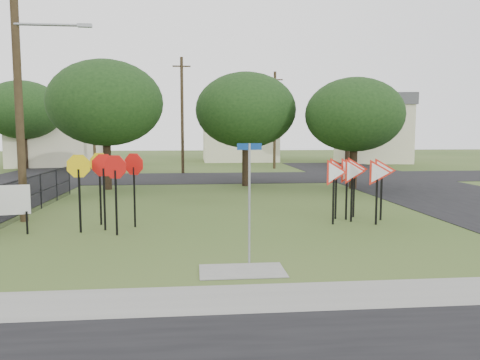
% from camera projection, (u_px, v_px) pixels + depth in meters
% --- Properties ---
extents(ground, '(140.00, 140.00, 0.00)m').
position_uv_depth(ground, '(234.00, 247.00, 13.33)').
color(ground, '#364F1D').
extents(sidewalk, '(30.00, 1.60, 0.02)m').
position_uv_depth(sidewalk, '(252.00, 298.00, 9.17)').
color(sidewalk, gray).
rests_on(sidewalk, ground).
extents(planting_strip, '(30.00, 0.80, 0.02)m').
position_uv_depth(planting_strip, '(260.00, 323.00, 7.98)').
color(planting_strip, '#364F1D').
rests_on(planting_strip, ground).
extents(street_right, '(8.00, 50.00, 0.02)m').
position_uv_depth(street_right, '(446.00, 194.00, 24.39)').
color(street_right, black).
rests_on(street_right, ground).
extents(street_far, '(60.00, 8.00, 0.02)m').
position_uv_depth(street_far, '(210.00, 178.00, 33.13)').
color(street_far, black).
rests_on(street_far, ground).
extents(curb_pad, '(2.00, 1.20, 0.02)m').
position_uv_depth(curb_pad, '(242.00, 271.00, 10.95)').
color(curb_pad, gray).
rests_on(curb_pad, ground).
extents(street_name_sign, '(0.61, 0.11, 2.98)m').
position_uv_depth(street_name_sign, '(249.00, 195.00, 11.44)').
color(street_name_sign, '#94979C').
rests_on(street_name_sign, ground).
extents(stop_sign_cluster, '(2.40, 2.09, 2.56)m').
position_uv_depth(stop_sign_cluster, '(106.00, 173.00, 15.44)').
color(stop_sign_cluster, black).
rests_on(stop_sign_cluster, ground).
extents(yield_sign_cluster, '(3.03, 1.65, 2.36)m').
position_uv_depth(yield_sign_cluster, '(355.00, 174.00, 17.02)').
color(yield_sign_cluster, black).
rests_on(yield_sign_cluster, ground).
extents(info_board, '(1.25, 0.31, 1.58)m').
position_uv_depth(info_board, '(9.00, 202.00, 14.80)').
color(info_board, black).
rests_on(info_board, ground).
extents(utility_pole_main, '(3.55, 0.33, 10.00)m').
position_uv_depth(utility_pole_main, '(19.00, 77.00, 16.54)').
color(utility_pole_main, '#3D301C').
rests_on(utility_pole_main, ground).
extents(far_pole_a, '(1.40, 0.24, 9.00)m').
position_uv_depth(far_pole_a, '(182.00, 115.00, 36.42)').
color(far_pole_a, '#3D301C').
rests_on(far_pole_a, ground).
extents(far_pole_b, '(1.40, 0.24, 8.50)m').
position_uv_depth(far_pole_b, '(275.00, 119.00, 41.18)').
color(far_pole_b, '#3D301C').
rests_on(far_pole_b, ground).
extents(far_pole_c, '(1.40, 0.24, 9.00)m').
position_uv_depth(far_pole_c, '(93.00, 117.00, 41.59)').
color(far_pole_c, '#3D301C').
rests_on(far_pole_c, ground).
extents(fence_run, '(0.05, 11.55, 1.50)m').
position_uv_depth(fence_run, '(31.00, 194.00, 18.70)').
color(fence_run, black).
rests_on(fence_run, ground).
extents(house_left, '(10.58, 8.88, 7.20)m').
position_uv_depth(house_left, '(60.00, 128.00, 45.26)').
color(house_left, '#EDE8BF').
rests_on(house_left, ground).
extents(house_mid, '(8.40, 8.40, 6.20)m').
position_uv_depth(house_mid, '(239.00, 133.00, 52.99)').
color(house_mid, '#EDE8BF').
rests_on(house_mid, ground).
extents(house_right, '(8.30, 8.30, 7.20)m').
position_uv_depth(house_right, '(372.00, 128.00, 50.34)').
color(house_right, '#EDE8BF').
rests_on(house_right, ground).
extents(tree_near_left, '(6.40, 6.40, 7.27)m').
position_uv_depth(tree_near_left, '(106.00, 103.00, 26.11)').
color(tree_near_left, black).
rests_on(tree_near_left, ground).
extents(tree_near_mid, '(6.00, 6.00, 6.80)m').
position_uv_depth(tree_near_mid, '(246.00, 110.00, 27.91)').
color(tree_near_mid, black).
rests_on(tree_near_mid, ground).
extents(tree_near_right, '(5.60, 5.60, 6.33)m').
position_uv_depth(tree_near_right, '(354.00, 115.00, 26.54)').
color(tree_near_right, black).
rests_on(tree_near_right, ground).
extents(tree_far_left, '(6.80, 6.80, 7.73)m').
position_uv_depth(tree_far_left, '(23.00, 110.00, 40.95)').
color(tree_far_left, black).
rests_on(tree_far_left, ground).
extents(tree_far_right, '(6.00, 6.00, 6.80)m').
position_uv_depth(tree_far_right, '(348.00, 119.00, 45.90)').
color(tree_far_right, black).
rests_on(tree_far_right, ground).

